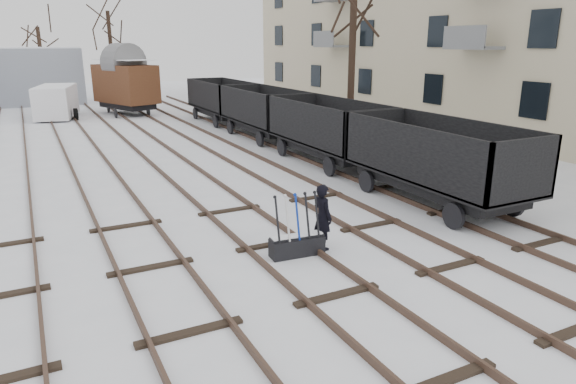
% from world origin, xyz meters
% --- Properties ---
extents(ground, '(120.00, 120.00, 0.00)m').
position_xyz_m(ground, '(0.00, 0.00, 0.00)').
color(ground, white).
rests_on(ground, ground).
extents(tracks, '(13.90, 52.00, 0.16)m').
position_xyz_m(tracks, '(-0.00, 13.67, 0.07)').
color(tracks, black).
rests_on(tracks, ground).
extents(shed_right, '(7.00, 6.00, 4.50)m').
position_xyz_m(shed_right, '(-4.00, 40.00, 2.25)').
color(shed_right, '#9197A4').
rests_on(shed_right, ground).
extents(ground_frame, '(1.33, 0.52, 1.49)m').
position_xyz_m(ground_frame, '(0.26, 2.18, 0.28)').
color(ground_frame, black).
rests_on(ground_frame, ground).
extents(worker, '(0.46, 0.64, 1.62)m').
position_xyz_m(worker, '(1.01, 2.28, 0.81)').
color(worker, black).
rests_on(worker, ground).
extents(freight_wagon_a, '(2.51, 6.27, 2.56)m').
position_xyz_m(freight_wagon_a, '(6.00, 3.86, 0.98)').
color(freight_wagon_a, black).
rests_on(freight_wagon_a, ground).
extents(freight_wagon_b, '(2.51, 6.27, 2.56)m').
position_xyz_m(freight_wagon_b, '(6.00, 10.26, 0.98)').
color(freight_wagon_b, black).
rests_on(freight_wagon_b, ground).
extents(freight_wagon_c, '(2.51, 6.27, 2.56)m').
position_xyz_m(freight_wagon_c, '(6.00, 16.66, 0.98)').
color(freight_wagon_c, black).
rests_on(freight_wagon_c, ground).
extents(freight_wagon_d, '(2.51, 6.27, 2.56)m').
position_xyz_m(freight_wagon_d, '(6.00, 23.06, 0.98)').
color(freight_wagon_d, black).
rests_on(freight_wagon_d, ground).
extents(box_van_wagon, '(4.16, 5.49, 3.74)m').
position_xyz_m(box_van_wagon, '(1.34, 29.48, 2.18)').
color(box_van_wagon, black).
rests_on(box_van_wagon, ground).
extents(panel_van, '(3.14, 5.18, 2.13)m').
position_xyz_m(panel_van, '(-3.16, 29.65, 1.11)').
color(panel_van, white).
rests_on(panel_van, ground).
extents(tree_near, '(0.30, 0.30, 8.10)m').
position_xyz_m(tree_near, '(7.49, 10.90, 4.05)').
color(tree_near, black).
rests_on(tree_near, ground).
extents(tree_far_left, '(0.30, 0.30, 6.04)m').
position_xyz_m(tree_far_left, '(-3.37, 39.41, 3.02)').
color(tree_far_left, black).
rests_on(tree_far_left, ground).
extents(tree_far_right, '(0.30, 0.30, 7.20)m').
position_xyz_m(tree_far_right, '(1.58, 36.01, 3.60)').
color(tree_far_right, black).
rests_on(tree_far_right, ground).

